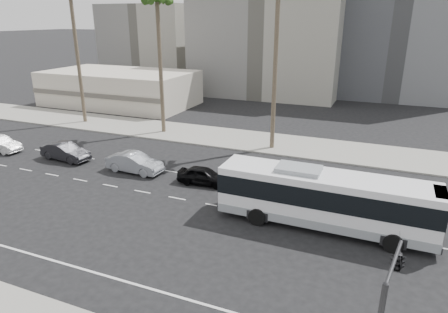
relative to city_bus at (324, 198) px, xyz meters
The scene contains 13 objects.
ground 4.91m from the city_bus, behind, with size 700.00×700.00×0.00m, color black.
sidewalk_north 16.30m from the city_bus, 106.08° to the left, with size 120.00×7.00×0.15m, color gray.
commercial_low 43.21m from the city_bus, 142.94° to the left, with size 22.00×12.16×5.00m.
midrise_beige_west 48.48m from the city_bus, 110.10° to the left, with size 24.00×18.00×18.00m, color gray.
midrise_gray_center 53.32m from the city_bus, 86.14° to the left, with size 20.00×20.00×26.00m, color #4E5054.
midrise_beige_far 65.88m from the city_bus, 130.33° to the left, with size 18.00×16.00×15.00m, color gray.
city_bus is the anchor object (origin of this frame).
car_a 10.43m from the city_bus, 161.82° to the left, with size 4.17×1.68×1.42m, color black.
car_b 16.74m from the city_bus, 168.48° to the left, with size 5.03×1.75×1.66m, color gray.
car_c 24.35m from the city_bus, behind, with size 4.92×1.71×1.62m, color black.
car_d 32.06m from the city_bus, behind, with size 4.56×1.59×1.50m, color silver.
traffic_signal 10.84m from the city_bus, 68.90° to the right, with size 2.48×3.33×5.32m.
palm_mid 28.09m from the city_bus, 143.84° to the left, with size 5.13×5.13×15.83m.
Camera 1 is at (7.18, -22.87, 12.54)m, focal length 31.52 mm.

